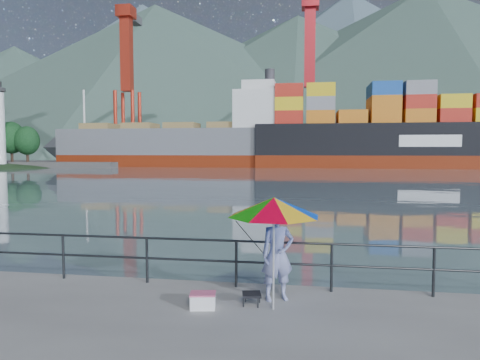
# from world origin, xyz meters

# --- Properties ---
(harbor_water) EXTENTS (500.00, 280.00, 0.00)m
(harbor_water) POSITION_xyz_m (0.00, 130.00, 0.00)
(harbor_water) COLOR slate
(harbor_water) RESTS_ON ground
(far_dock) EXTENTS (200.00, 40.00, 0.40)m
(far_dock) POSITION_xyz_m (10.00, 93.00, 0.00)
(far_dock) COLOR #514F4C
(far_dock) RESTS_ON ground
(guardrail) EXTENTS (22.00, 0.06, 1.03)m
(guardrail) POSITION_xyz_m (0.00, 1.70, 0.52)
(guardrail) COLOR #2D3033
(guardrail) RESTS_ON ground
(mountains) EXTENTS (600.00, 332.80, 80.00)m
(mountains) POSITION_xyz_m (38.82, 207.75, 35.55)
(mountains) COLOR #385147
(mountains) RESTS_ON ground
(port_cranes) EXTENTS (116.00, 28.00, 38.40)m
(port_cranes) POSITION_xyz_m (31.00, 84.00, 16.00)
(port_cranes) COLOR red
(port_cranes) RESTS_ON ground
(container_stacks) EXTENTS (58.00, 5.40, 7.80)m
(container_stacks) POSITION_xyz_m (36.81, 93.31, 2.68)
(container_stacks) COLOR orange
(container_stacks) RESTS_ON ground
(fisherman) EXTENTS (0.77, 0.65, 1.81)m
(fisherman) POSITION_xyz_m (3.92, 1.05, 0.90)
(fisherman) COLOR #334191
(fisherman) RESTS_ON ground
(beach_umbrella) EXTENTS (2.18, 2.18, 2.08)m
(beach_umbrella) POSITION_xyz_m (3.88, 0.52, 1.90)
(beach_umbrella) COLOR white
(beach_umbrella) RESTS_ON ground
(folding_stool) EXTENTS (0.40, 0.40, 0.23)m
(folding_stool) POSITION_xyz_m (3.46, 0.69, 0.12)
(folding_stool) COLOR black
(folding_stool) RESTS_ON ground
(cooler_bag) EXTENTS (0.50, 0.37, 0.26)m
(cooler_bag) POSITION_xyz_m (2.59, 0.38, 0.13)
(cooler_bag) COLOR white
(cooler_bag) RESTS_ON ground
(fishing_rod) EXTENTS (0.60, 1.76, 1.30)m
(fishing_rod) POSITION_xyz_m (3.40, 1.87, 0.00)
(fishing_rod) COLOR black
(fishing_rod) RESTS_ON ground
(bulk_carrier) EXTENTS (47.78, 8.27, 14.50)m
(bulk_carrier) POSITION_xyz_m (-17.72, 73.64, 4.18)
(bulk_carrier) COLOR maroon
(bulk_carrier) RESTS_ON ground
(container_ship) EXTENTS (59.23, 9.87, 18.10)m
(container_ship) POSITION_xyz_m (26.68, 73.80, 5.84)
(container_ship) COLOR maroon
(container_ship) RESTS_ON ground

